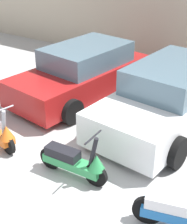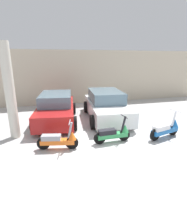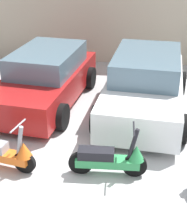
# 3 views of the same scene
# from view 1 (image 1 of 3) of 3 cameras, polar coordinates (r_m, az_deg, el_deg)

# --- Properties ---
(ground_plane) EXTENTS (28.00, 28.00, 0.00)m
(ground_plane) POSITION_cam_1_polar(r_m,az_deg,el_deg) (6.20, -8.09, -12.70)
(ground_plane) COLOR #B2B2B2
(scooter_front_right) EXTENTS (1.44, 0.52, 1.00)m
(scooter_front_right) POSITION_cam_1_polar(r_m,az_deg,el_deg) (6.21, -3.07, -8.17)
(scooter_front_right) COLOR black
(scooter_front_right) RESTS_ON ground_plane
(car_rear_left) EXTENTS (2.36, 4.23, 1.37)m
(car_rear_left) POSITION_cam_1_polar(r_m,az_deg,el_deg) (9.22, -1.87, 6.52)
(car_rear_left) COLOR maroon
(car_rear_left) RESTS_ON ground_plane
(car_rear_center) EXTENTS (2.36, 4.38, 1.44)m
(car_rear_center) POSITION_cam_1_polar(r_m,az_deg,el_deg) (7.93, 12.50, 2.42)
(car_rear_center) COLOR white
(car_rear_center) RESTS_ON ground_plane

